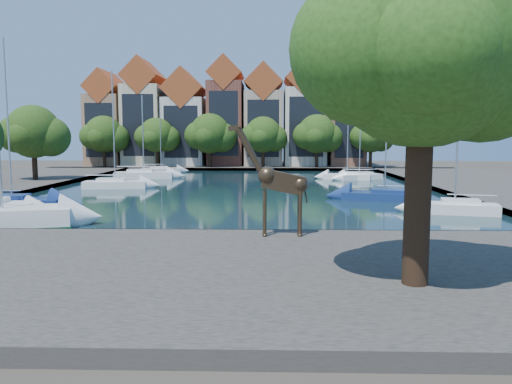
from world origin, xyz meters
TOP-DOWN VIEW (x-y plane):
  - ground at (0.00, 0.00)m, footprint 160.00×160.00m
  - water_basin at (0.00, 24.00)m, footprint 38.00×50.00m
  - near_quay at (0.00, -7.00)m, footprint 50.00×14.00m
  - far_quay at (0.00, 56.00)m, footprint 60.00×16.00m
  - right_quay at (25.00, 24.00)m, footprint 14.00×52.00m
  - plane_tree at (7.62, -9.01)m, footprint 8.32×6.40m
  - townhouse_west_end at (-23.00, 55.99)m, footprint 5.44×9.18m
  - townhouse_west_mid at (-17.00, 55.99)m, footprint 5.94×9.18m
  - townhouse_west_inner at (-10.50, 55.99)m, footprint 6.43×9.18m
  - townhouse_center at (-4.00, 55.99)m, footprint 5.44×9.18m
  - townhouse_east_inner at (2.00, 55.99)m, footprint 5.94×9.18m
  - townhouse_east_mid at (8.50, 55.99)m, footprint 6.43×9.18m
  - townhouse_east_end at (15.00, 55.99)m, footprint 5.44×9.18m
  - far_tree_far_west at (-21.90, 50.49)m, footprint 7.28×5.60m
  - far_tree_west at (-13.91, 50.49)m, footprint 6.76×5.20m
  - far_tree_mid_west at (-5.89, 50.49)m, footprint 7.80×6.00m
  - far_tree_mid_east at (2.10, 50.49)m, footprint 7.02×5.40m
  - far_tree_east at (10.11, 50.49)m, footprint 7.54×5.80m
  - far_tree_far_east at (18.09, 50.49)m, footprint 6.76×5.20m
  - side_tree_left_far at (-21.90, 27.99)m, footprint 7.28×5.60m
  - giraffe_statue at (3.31, -1.52)m, footprint 3.59×0.70m
  - sailboat_left_b at (-15.00, 9.69)m, footprint 6.90×3.01m
  - sailboat_left_c at (-12.00, 23.42)m, footprint 6.16×2.82m
  - sailboat_left_d at (-12.00, 34.51)m, footprint 6.99×3.20m
  - sailboat_left_e at (-12.00, 44.00)m, footprint 5.56×2.89m
  - sailboat_right_a at (15.00, 8.10)m, footprint 5.58×3.07m
  - sailboat_right_b at (12.00, 14.77)m, footprint 6.87×3.94m
  - sailboat_right_c at (13.40, 33.78)m, footprint 5.65×3.88m
  - sailboat_right_d at (12.00, 33.84)m, footprint 5.67×3.21m

SIDE VIEW (x-z plane):
  - ground at x=0.00m, z-range 0.00..0.00m
  - water_basin at x=0.00m, z-range 0.00..0.08m
  - near_quay at x=0.00m, z-range 0.00..0.50m
  - far_quay at x=0.00m, z-range 0.00..0.50m
  - right_quay at x=25.00m, z-range 0.00..0.50m
  - sailboat_right_b at x=12.00m, z-range -4.30..5.40m
  - sailboat_right_c at x=13.40m, z-range -3.73..4.85m
  - sailboat_right_d at x=12.00m, z-range -3.67..4.82m
  - sailboat_left_e at x=-12.00m, z-range -4.18..5.33m
  - sailboat_left_b at x=-15.00m, z-range -5.22..6.43m
  - sailboat_left_c at x=-12.00m, z-range -4.98..6.24m
  - sailboat_right_a at x=15.00m, z-range -4.90..6.17m
  - sailboat_left_d at x=-12.00m, z-range -4.21..5.57m
  - giraffe_statue at x=3.31m, z-range 0.46..5.58m
  - far_tree_west at x=-13.91m, z-range 1.40..8.76m
  - far_tree_far_east at x=18.09m, z-range 1.40..8.76m
  - far_tree_mid_east at x=2.10m, z-range 1.37..8.89m
  - far_tree_far_west at x=-21.90m, z-range 1.34..9.02m
  - far_tree_east at x=10.11m, z-range 1.32..9.16m
  - far_tree_mid_west at x=-5.89m, z-range 1.29..9.29m
  - side_tree_left_far at x=-21.90m, z-range 1.44..9.32m
  - townhouse_east_end at x=15.00m, z-range -0.11..14.32m
  - townhouse_west_inner at x=-10.50m, z-range -0.22..14.92m
  - townhouse_west_end at x=-23.00m, z-range -0.11..14.83m
  - plane_tree at x=7.62m, z-range 2.36..12.98m
  - townhouse_east_inner at x=2.00m, z-range -0.16..15.63m
  - townhouse_east_mid at x=8.50m, z-range -0.22..16.43m
  - townhouse_west_mid at x=-17.00m, z-range -0.16..16.63m
  - townhouse_center at x=-4.00m, z-range -0.10..16.83m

